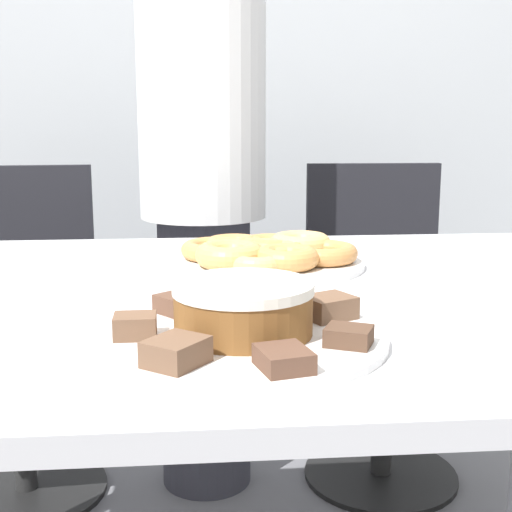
{
  "coord_description": "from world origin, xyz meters",
  "views": [
    {
      "loc": [
        -0.09,
        -1.04,
        1.03
      ],
      "look_at": [
        0.0,
        -0.04,
        0.83
      ],
      "focal_mm": 50.0,
      "sensor_mm": 36.0,
      "label": 1
    }
  ],
  "objects": [
    {
      "name": "lamington_5",
      "position": [
        -0.0,
        -0.37,
        0.79
      ],
      "size": [
        0.06,
        0.07,
        0.02
      ],
      "rotation": [
        0.0,
        0.0,
        4.96
      ],
      "color": "brown",
      "rests_on": "plate_cake"
    },
    {
      "name": "donut_3",
      "position": [
        -0.01,
        0.24,
        0.8
      ],
      "size": [
        0.11,
        0.11,
        0.03
      ],
      "color": "#D18E4C",
      "rests_on": "plate_donuts"
    },
    {
      "name": "plate_donuts",
      "position": [
        0.03,
        0.17,
        0.78
      ],
      "size": [
        0.35,
        0.35,
        0.01
      ],
      "color": "white",
      "rests_on": "table"
    },
    {
      "name": "donut_6",
      "position": [
        0.02,
        0.1,
        0.8
      ],
      "size": [
        0.1,
        0.1,
        0.03
      ],
      "color": "#E5AD66",
      "rests_on": "plate_donuts"
    },
    {
      "name": "lamington_2",
      "position": [
        -0.11,
        -0.15,
        0.79
      ],
      "size": [
        0.06,
        0.06,
        0.02
      ],
      "rotation": [
        0.0,
        0.0,
        2.26
      ],
      "color": "brown",
      "rests_on": "plate_cake"
    },
    {
      "name": "lamington_4",
      "position": [
        -0.11,
        -0.34,
        0.8
      ],
      "size": [
        0.08,
        0.08,
        0.03
      ],
      "rotation": [
        0.0,
        0.0,
        4.06
      ],
      "color": "brown",
      "rests_on": "plate_cake"
    },
    {
      "name": "wall_back",
      "position": [
        0.0,
        1.58,
        1.3
      ],
      "size": [
        8.0,
        0.05,
        2.6
      ],
      "color": "#B2B7BC",
      "rests_on": "ground_plane"
    },
    {
      "name": "office_chair_right",
      "position": [
        0.44,
        0.89,
        0.42
      ],
      "size": [
        0.45,
        0.45,
        0.89
      ],
      "rotation": [
        0.0,
        0.0,
        -0.02
      ],
      "color": "black",
      "rests_on": "ground_plane"
    },
    {
      "name": "lamington_0",
      "position": [
        0.08,
        -0.19,
        0.8
      ],
      "size": [
        0.08,
        0.07,
        0.03
      ],
      "rotation": [
        0.0,
        0.0,
        0.47
      ],
      "color": "brown",
      "rests_on": "plate_cake"
    },
    {
      "name": "frosted_cake",
      "position": [
        -0.03,
        -0.25,
        0.81
      ],
      "size": [
        0.16,
        0.16,
        0.06
      ],
      "color": "brown",
      "rests_on": "plate_cake"
    },
    {
      "name": "donut_2",
      "position": [
        0.05,
        0.23,
        0.8
      ],
      "size": [
        0.11,
        0.11,
        0.03
      ],
      "color": "#C68447",
      "rests_on": "plate_donuts"
    },
    {
      "name": "office_chair_left",
      "position": [
        -0.57,
        0.89,
        0.42
      ],
      "size": [
        0.47,
        0.47,
        0.89
      ],
      "rotation": [
        0.0,
        0.0,
        0.07
      ],
      "color": "black",
      "rests_on": "ground_plane"
    },
    {
      "name": "lamington_6",
      "position": [
        0.08,
        -0.3,
        0.79
      ],
      "size": [
        0.06,
        0.06,
        0.02
      ],
      "rotation": [
        0.0,
        0.0,
        5.85
      ],
      "color": "#513828",
      "rests_on": "plate_cake"
    },
    {
      "name": "lamington_3",
      "position": [
        -0.16,
        -0.25,
        0.8
      ],
      "size": [
        0.05,
        0.04,
        0.03
      ],
      "rotation": [
        0.0,
        0.0,
        3.16
      ],
      "color": "brown",
      "rests_on": "plate_cake"
    },
    {
      "name": "person_standing",
      "position": [
        -0.06,
        0.86,
        0.83
      ],
      "size": [
        0.33,
        0.33,
        1.58
      ],
      "color": "#383842",
      "rests_on": "ground_plane"
    },
    {
      "name": "donut_0",
      "position": [
        0.03,
        0.17,
        0.8
      ],
      "size": [
        0.12,
        0.12,
        0.03
      ],
      "color": "tan",
      "rests_on": "plate_donuts"
    },
    {
      "name": "donut_4",
      "position": [
        -0.05,
        0.2,
        0.8
      ],
      "size": [
        0.12,
        0.12,
        0.03
      ],
      "color": "#D18E4C",
      "rests_on": "plate_donuts"
    },
    {
      "name": "plate_cake",
      "position": [
        -0.03,
        -0.25,
        0.78
      ],
      "size": [
        0.34,
        0.34,
        0.01
      ],
      "color": "white",
      "rests_on": "table"
    },
    {
      "name": "donut_1",
      "position": [
        0.11,
        0.23,
        0.8
      ],
      "size": [
        0.11,
        0.11,
        0.04
      ],
      "color": "#E5AD66",
      "rests_on": "plate_donuts"
    },
    {
      "name": "donut_8",
      "position": [
        0.13,
        0.16,
        0.8
      ],
      "size": [
        0.13,
        0.13,
        0.03
      ],
      "color": "#C68447",
      "rests_on": "plate_donuts"
    },
    {
      "name": "donut_7",
      "position": [
        0.06,
        0.11,
        0.8
      ],
      "size": [
        0.11,
        0.11,
        0.04
      ],
      "color": "#D18E4C",
      "rests_on": "plate_donuts"
    },
    {
      "name": "donut_5",
      "position": [
        -0.03,
        0.13,
        0.8
      ],
      "size": [
        0.12,
        0.12,
        0.04
      ],
      "color": "tan",
      "rests_on": "plate_donuts"
    },
    {
      "name": "lamington_1",
      "position": [
        -0.01,
        -0.12,
        0.79
      ],
      "size": [
        0.06,
        0.06,
        0.02
      ],
      "rotation": [
        0.0,
        0.0,
        1.37
      ],
      "color": "brown",
      "rests_on": "plate_cake"
    },
    {
      "name": "table",
      "position": [
        0.0,
        0.0,
        0.68
      ],
      "size": [
        1.45,
        0.96,
        0.77
      ],
      "color": "silver",
      "rests_on": "ground_plane"
    }
  ]
}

